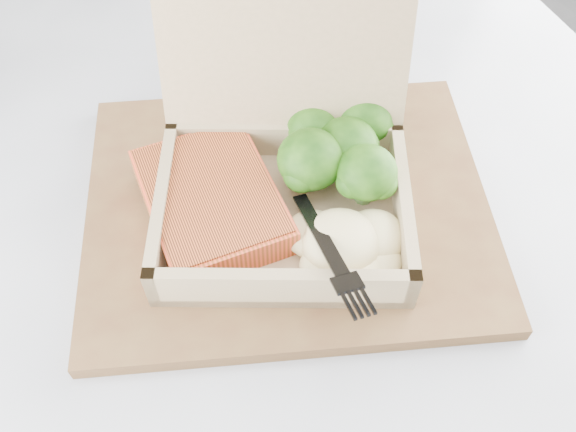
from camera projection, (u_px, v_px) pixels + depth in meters
floor at (214, 355)px, 1.30m from camera, size 4.00×4.00×0.00m
cafe_table at (263, 323)px, 0.73m from camera, size 0.96×0.96×0.75m
serving_tray at (288, 208)px, 0.57m from camera, size 0.44×0.41×0.02m
takeout_container at (284, 157)px, 0.54m from camera, size 0.29×0.29×0.19m
salmon_fillet at (212, 201)px, 0.54m from camera, size 0.12×0.15×0.03m
broccoli_pile at (346, 151)px, 0.56m from camera, size 0.13×0.13×0.05m
mashed_potatoes at (341, 242)px, 0.51m from camera, size 0.10×0.09×0.04m
plastic_fork at (312, 214)px, 0.51m from camera, size 0.05×0.15×0.03m
receipt at (250, 62)px, 0.70m from camera, size 0.12×0.14×0.00m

